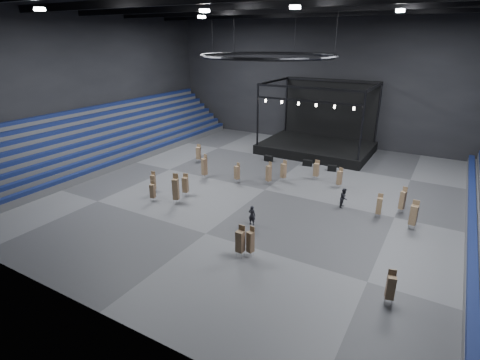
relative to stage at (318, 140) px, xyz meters
The scene contains 31 objects.
floor 16.30m from the stage, 90.00° to the right, with size 50.00×50.00×0.00m, color #49494B.
wall_back 8.93m from the stage, 90.00° to the left, with size 50.00×0.20×18.00m, color black.
wall_front 37.99m from the stage, 90.00° to the right, with size 50.00×0.20×18.00m, color black.
wall_left 30.75m from the stage, 147.00° to the right, with size 0.20×42.00×18.00m, color black.
bleachers_left 28.10m from the stage, 144.71° to the right, with size 7.20×40.00×6.40m.
stage is the anchor object (origin of this frame).
truss_ring 19.93m from the stage, 90.00° to the right, with size 12.30×12.30×5.15m.
roof_girders 22.62m from the stage, 90.00° to the right, with size 49.00×30.35×0.70m.
floodlights 25.28m from the stage, 90.00° to the right, with size 28.60×16.60×0.25m.
flight_case_left 8.50m from the stage, 117.08° to the right, with size 1.05×0.53×0.70m, color black.
flight_case_mid 6.97m from the stage, 81.39° to the right, with size 1.09×0.54×0.72m, color black.
flight_case_right 8.36m from the stage, 59.72° to the right, with size 1.02×0.51×0.68m, color black.
chair_stack_0 18.02m from the stage, 113.82° to the right, with size 0.62×0.62×2.71m.
chair_stack_1 25.30m from the stage, 108.35° to the right, with size 0.52×0.52×2.00m.
chair_stack_2 13.44m from the stage, 61.88° to the right, with size 0.51×0.51×2.15m.
chair_stack_3 28.51m from the stage, 81.91° to the right, with size 0.55×0.55×2.41m.
chair_stack_4 31.51m from the stage, 63.62° to the right, with size 0.59×0.59×2.21m.
chair_stack_5 22.32m from the stage, 105.69° to the right, with size 0.64×0.64×2.28m.
chair_stack_6 16.19m from the stage, 102.71° to the right, with size 0.60×0.60×2.16m.
chair_stack_7 28.18m from the stage, 80.62° to the right, with size 0.52×0.52×2.31m.
chair_stack_8 11.32m from the stage, 72.14° to the right, with size 0.52×0.52×2.18m.
chair_stack_9 16.56m from the stage, 132.61° to the right, with size 0.62×0.62×2.25m.
chair_stack_10 24.24m from the stage, 112.74° to the right, with size 0.54×0.54×2.17m.
chair_stack_11 12.99m from the stage, 87.45° to the right, with size 0.60×0.60×2.32m.
chair_stack_12 20.30m from the stage, 56.48° to the right, with size 0.50×0.50×2.17m.
chair_stack_13 24.00m from the stage, 103.78° to the right, with size 0.69×0.69×2.91m.
chair_stack_14 19.64m from the stage, 49.36° to the right, with size 0.53×0.53×2.41m.
chair_stack_15 22.61m from the stage, 51.75° to the right, with size 0.59×0.59×2.49m.
chair_stack_16 14.62m from the stage, 91.54° to the right, with size 0.61×0.61×2.44m.
man_center 23.66m from the stage, 84.13° to the right, with size 0.62×0.41×1.70m, color black.
crew_member 18.21m from the stage, 63.81° to the right, with size 0.88×0.69×1.81m, color black.
Camera 1 is at (15.42, -31.79, 14.58)m, focal length 28.00 mm.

